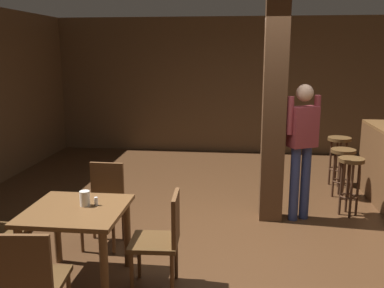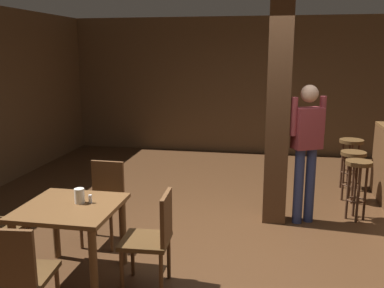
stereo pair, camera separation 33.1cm
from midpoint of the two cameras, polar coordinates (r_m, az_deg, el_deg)
name	(u,v)px [view 1 (the left image)]	position (r m, az deg, el deg)	size (l,w,h in m)	color
ground_plane	(245,242)	(4.96, 5.10, -12.92)	(10.80, 10.80, 0.00)	#422816
wall_back	(245,86)	(9.02, 6.06, 7.70)	(8.00, 0.10, 2.80)	brown
pillar	(274,110)	(5.31, 9.14, 4.46)	(0.28, 0.28, 2.80)	#4C301C
dining_table	(77,222)	(4.10, -17.40, -9.94)	(0.86, 0.86, 0.73)	brown
chair_north	(104,200)	(4.87, -13.54, -7.28)	(0.43, 0.43, 0.89)	#4C3319
chair_south	(32,279)	(3.47, -23.21, -16.26)	(0.46, 0.46, 0.89)	#4C3319
chair_east	(163,236)	(3.88, -6.41, -12.17)	(0.44, 0.44, 0.89)	#4C3319
napkin_cup	(85,198)	(4.07, -16.39, -7.00)	(0.09, 0.09, 0.14)	silver
salt_shaker	(96,201)	(4.06, -14.99, -7.41)	(0.03, 0.03, 0.08)	silver
standing_person	(302,143)	(5.41, 12.79, 0.18)	(0.45, 0.33, 1.72)	maroon
bar_stool_near	(351,173)	(5.82, 18.88, -3.74)	(0.32, 0.32, 0.77)	#4C3319
bar_stool_mid	(343,161)	(6.52, 18.10, -2.21)	(0.35, 0.35, 0.73)	#4C3319
bar_stool_far	(339,149)	(7.10, 17.74, -0.68)	(0.36, 0.36, 0.78)	#4C3319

